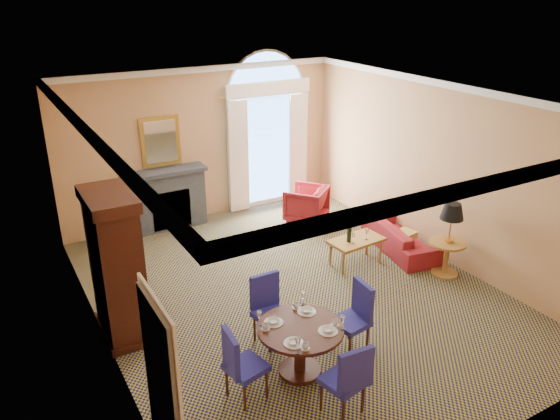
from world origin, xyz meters
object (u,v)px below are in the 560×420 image
armoire (117,269)px  side_table (450,230)px  armchair (306,204)px  dining_table (300,339)px  coffee_table (356,241)px  sofa (400,237)px

armoire → side_table: size_ratio=1.66×
armoire → armchair: size_ratio=2.64×
dining_table → coffee_table: size_ratio=1.10×
side_table → dining_table: bearing=-164.9°
armoire → sofa: armoire is taller
side_table → sofa: bearing=92.5°
sofa → armchair: armchair is taller
coffee_table → side_table: (1.14, -1.07, 0.38)m
dining_table → side_table: (3.57, 0.96, 0.32)m
armchair → coffee_table: 2.15m
coffee_table → dining_table: bearing=-144.5°
dining_table → sofa: 4.10m
armoire → armchair: (4.48, 2.13, -0.67)m
dining_table → armchair: size_ratio=1.36×
dining_table → armoire: bearing=130.7°
armoire → side_table: 5.43m
coffee_table → side_table: size_ratio=0.78×
armoire → sofa: 5.33m
coffee_table → sofa: bearing=-1.5°
armoire → side_table: armoire is taller
armoire → dining_table: armoire is taller
dining_table → sofa: size_ratio=0.61×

